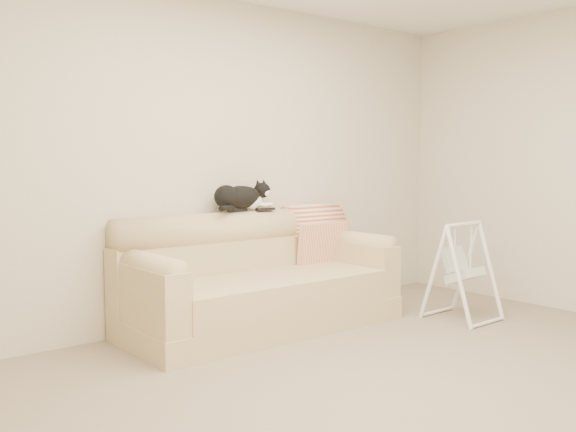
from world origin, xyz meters
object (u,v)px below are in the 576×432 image
object	(u,v)px
sofa	(257,282)
remote_a	(237,210)
baby_swing	(462,271)
tuxedo_cat	(241,197)
remote_b	(265,209)

from	to	relation	value
sofa	remote_a	world-z (taller)	remote_a
sofa	baby_swing	size ratio (longest dim) A/B	2.72
sofa	tuxedo_cat	xyz separation A→B (m)	(0.01, 0.24, 0.66)
remote_a	remote_b	bearing A→B (deg)	-9.86
tuxedo_cat	remote_b	bearing A→B (deg)	-10.54
tuxedo_cat	sofa	bearing A→B (deg)	-93.41
remote_a	sofa	bearing A→B (deg)	-85.04
remote_a	baby_swing	distance (m)	1.91
remote_a	remote_b	distance (m)	0.25
sofa	remote_b	distance (m)	0.63
sofa	baby_swing	distance (m)	1.69
remote_b	sofa	bearing A→B (deg)	-138.91
remote_b	tuxedo_cat	size ratio (longest dim) A/B	0.28
remote_b	baby_swing	distance (m)	1.70
remote_a	tuxedo_cat	distance (m)	0.11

